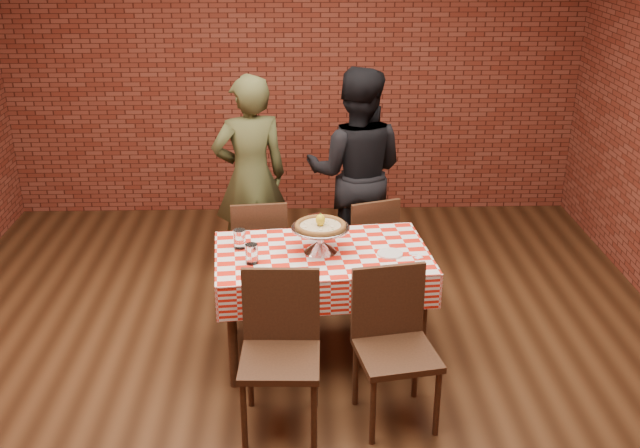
{
  "coord_description": "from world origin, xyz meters",
  "views": [
    {
      "loc": [
        0.04,
        -4.19,
        2.83
      ],
      "look_at": [
        0.18,
        0.4,
        0.91
      ],
      "focal_mm": 42.33,
      "sensor_mm": 36.0,
      "label": 1
    }
  ],
  "objects_px": {
    "table": "(322,303)",
    "chair_far_left": "(259,250)",
    "water_glass_left": "(252,254)",
    "condiment_caddy": "(317,225)",
    "chair_near_left": "(280,358)",
    "water_glass_right": "(240,239)",
    "chair_far_right": "(365,247)",
    "pizza": "(320,226)",
    "pizza_stand": "(320,239)",
    "diner_black": "(356,173)",
    "chair_near_right": "(397,353)",
    "diner_olive": "(250,177)"
  },
  "relations": [
    {
      "from": "table",
      "to": "chair_far_left",
      "type": "xyz_separation_m",
      "value": [
        -0.45,
        0.73,
        0.07
      ]
    },
    {
      "from": "chair_near_left",
      "to": "chair_near_right",
      "type": "xyz_separation_m",
      "value": [
        0.67,
        0.05,
        -0.0
      ]
    },
    {
      "from": "water_glass_left",
      "to": "chair_far_left",
      "type": "bearing_deg",
      "value": 90.33
    },
    {
      "from": "diner_black",
      "to": "water_glass_right",
      "type": "bearing_deg",
      "value": 64.56
    },
    {
      "from": "condiment_caddy",
      "to": "chair_near_left",
      "type": "relative_size",
      "value": 0.16
    },
    {
      "from": "chair_near_left",
      "to": "chair_far_right",
      "type": "distance_m",
      "value": 1.72
    },
    {
      "from": "table",
      "to": "chair_near_right",
      "type": "height_order",
      "value": "chair_near_right"
    },
    {
      "from": "water_glass_left",
      "to": "table",
      "type": "bearing_deg",
      "value": 18.9
    },
    {
      "from": "pizza_stand",
      "to": "water_glass_left",
      "type": "bearing_deg",
      "value": -159.74
    },
    {
      "from": "water_glass_left",
      "to": "diner_black",
      "type": "xyz_separation_m",
      "value": [
        0.77,
        1.45,
        0.04
      ]
    },
    {
      "from": "pizza",
      "to": "chair_far_right",
      "type": "distance_m",
      "value": 1.01
    },
    {
      "from": "water_glass_left",
      "to": "chair_near_right",
      "type": "xyz_separation_m",
      "value": [
        0.86,
        -0.61,
        -0.36
      ]
    },
    {
      "from": "water_glass_left",
      "to": "water_glass_right",
      "type": "height_order",
      "value": "same"
    },
    {
      "from": "table",
      "to": "chair_far_left",
      "type": "bearing_deg",
      "value": 121.98
    },
    {
      "from": "water_glass_left",
      "to": "chair_far_left",
      "type": "relative_size",
      "value": 0.14
    },
    {
      "from": "pizza_stand",
      "to": "diner_black",
      "type": "bearing_deg",
      "value": 75.72
    },
    {
      "from": "table",
      "to": "water_glass_right",
      "type": "relative_size",
      "value": 10.71
    },
    {
      "from": "pizza_stand",
      "to": "water_glass_right",
      "type": "height_order",
      "value": "pizza_stand"
    },
    {
      "from": "chair_near_right",
      "to": "chair_far_right",
      "type": "height_order",
      "value": "chair_near_right"
    },
    {
      "from": "water_glass_left",
      "to": "diner_olive",
      "type": "height_order",
      "value": "diner_olive"
    },
    {
      "from": "table",
      "to": "pizza",
      "type": "distance_m",
      "value": 0.56
    },
    {
      "from": "table",
      "to": "diner_olive",
      "type": "distance_m",
      "value": 1.46
    },
    {
      "from": "diner_olive",
      "to": "chair_near_left",
      "type": "bearing_deg",
      "value": 80.54
    },
    {
      "from": "water_glass_left",
      "to": "water_glass_right",
      "type": "bearing_deg",
      "value": 111.44
    },
    {
      "from": "chair_near_left",
      "to": "water_glass_right",
      "type": "bearing_deg",
      "value": 109.31
    },
    {
      "from": "water_glass_right",
      "to": "chair_far_right",
      "type": "height_order",
      "value": "water_glass_right"
    },
    {
      "from": "water_glass_right",
      "to": "condiment_caddy",
      "type": "height_order",
      "value": "condiment_caddy"
    },
    {
      "from": "water_glass_right",
      "to": "chair_far_right",
      "type": "xyz_separation_m",
      "value": [
        0.9,
        0.72,
        -0.39
      ]
    },
    {
      "from": "pizza_stand",
      "to": "chair_near_left",
      "type": "xyz_separation_m",
      "value": [
        -0.26,
        -0.82,
        -0.38
      ]
    },
    {
      "from": "pizza",
      "to": "pizza_stand",
      "type": "bearing_deg",
      "value": 180.0
    },
    {
      "from": "water_glass_left",
      "to": "chair_far_right",
      "type": "distance_m",
      "value": 1.31
    },
    {
      "from": "chair_near_right",
      "to": "pizza",
      "type": "bearing_deg",
      "value": 108.1
    },
    {
      "from": "pizza_stand",
      "to": "condiment_caddy",
      "type": "distance_m",
      "value": 0.28
    },
    {
      "from": "water_glass_right",
      "to": "diner_olive",
      "type": "height_order",
      "value": "diner_olive"
    },
    {
      "from": "diner_olive",
      "to": "pizza",
      "type": "bearing_deg",
      "value": 95.68
    },
    {
      "from": "table",
      "to": "chair_far_right",
      "type": "distance_m",
      "value": 0.88
    },
    {
      "from": "condiment_caddy",
      "to": "chair_near_left",
      "type": "bearing_deg",
      "value": -130.94
    },
    {
      "from": "chair_near_right",
      "to": "chair_far_right",
      "type": "relative_size",
      "value": 1.07
    },
    {
      "from": "pizza",
      "to": "chair_far_left",
      "type": "relative_size",
      "value": 0.38
    },
    {
      "from": "condiment_caddy",
      "to": "chair_far_right",
      "type": "height_order",
      "value": "condiment_caddy"
    },
    {
      "from": "chair_near_right",
      "to": "chair_far_right",
      "type": "bearing_deg",
      "value": 81.37
    },
    {
      "from": "pizza_stand",
      "to": "diner_black",
      "type": "relative_size",
      "value": 0.23
    },
    {
      "from": "chair_near_right",
      "to": "condiment_caddy",
      "type": "bearing_deg",
      "value": 102.06
    },
    {
      "from": "chair_near_right",
      "to": "chair_far_right",
      "type": "distance_m",
      "value": 1.56
    },
    {
      "from": "condiment_caddy",
      "to": "chair_near_right",
      "type": "xyz_separation_m",
      "value": [
        0.43,
        -1.05,
        -0.37
      ]
    },
    {
      "from": "chair_far_left",
      "to": "diner_black",
      "type": "distance_m",
      "value": 1.05
    },
    {
      "from": "chair_near_right",
      "to": "chair_far_left",
      "type": "distance_m",
      "value": 1.72
    },
    {
      "from": "diner_olive",
      "to": "chair_far_right",
      "type": "bearing_deg",
      "value": 134.92
    },
    {
      "from": "table",
      "to": "diner_black",
      "type": "bearing_deg",
      "value": 76.24
    },
    {
      "from": "water_glass_right",
      "to": "water_glass_left",
      "type": "bearing_deg",
      "value": -68.56
    }
  ]
}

